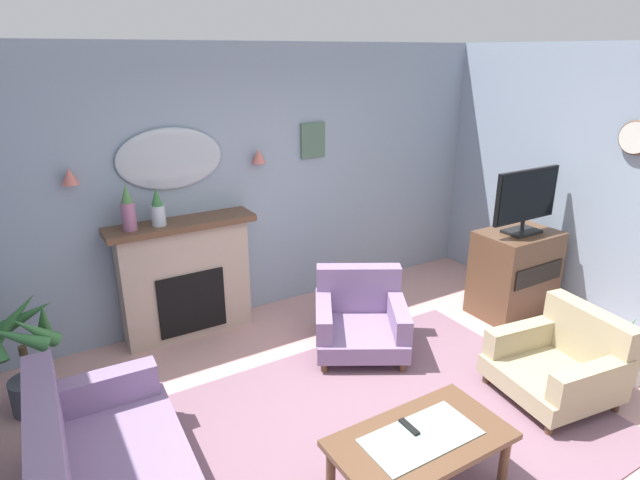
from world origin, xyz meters
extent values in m
cube|color=#C6938E|center=(0.00, 0.00, -0.05)|extent=(6.62, 5.96, 0.10)
cube|color=#8C9EB2|center=(0.00, 2.53, 1.36)|extent=(6.62, 0.10, 2.72)
cube|color=#7F5B6B|center=(0.00, 0.20, 0.01)|extent=(3.20, 2.40, 0.01)
cube|color=tan|center=(-0.79, 2.32, 0.55)|extent=(1.20, 0.28, 1.10)
cube|color=black|center=(-0.79, 2.22, 0.38)|extent=(0.64, 0.12, 0.60)
cube|color=brown|center=(-0.79, 2.30, 1.13)|extent=(1.36, 0.36, 0.06)
cylinder|color=#9E6084|center=(-1.24, 2.28, 1.28)|extent=(0.12, 0.12, 0.25)
cone|color=#4C8447|center=(-1.24, 2.28, 1.49)|extent=(0.10, 0.10, 0.16)
cylinder|color=silver|center=(-0.99, 2.28, 1.25)|extent=(0.13, 0.13, 0.18)
cone|color=#38753D|center=(-0.99, 2.28, 1.42)|extent=(0.10, 0.10, 0.16)
ellipsoid|color=#B2BCC6|center=(-0.79, 2.45, 1.71)|extent=(0.96, 0.06, 0.56)
cone|color=#D17066|center=(-1.64, 2.40, 1.66)|extent=(0.14, 0.14, 0.14)
cone|color=#D17066|center=(0.06, 2.40, 1.66)|extent=(0.14, 0.14, 0.14)
cylinder|color=silver|center=(2.77, 0.30, 1.90)|extent=(0.04, 0.28, 0.28)
torus|color=brown|center=(2.77, 0.30, 1.90)|extent=(0.03, 0.31, 0.31)
cube|color=#4C6B56|center=(0.71, 2.46, 1.75)|extent=(0.28, 0.03, 0.36)
cube|color=brown|center=(-0.22, -0.39, 0.42)|extent=(1.10, 0.60, 0.04)
cube|color=#8C9E99|center=(-0.22, -0.39, 0.44)|extent=(0.72, 0.36, 0.01)
cylinder|color=brown|center=(0.27, -0.63, 0.20)|extent=(0.06, 0.06, 0.40)
cylinder|color=brown|center=(-0.71, -0.15, 0.20)|extent=(0.06, 0.06, 0.40)
cylinder|color=brown|center=(0.27, -0.15, 0.20)|extent=(0.06, 0.06, 0.40)
cube|color=black|center=(-0.23, -0.30, 0.45)|extent=(0.04, 0.16, 0.02)
cube|color=gray|center=(-2.16, 0.39, 0.52)|extent=(0.25, 1.71, 0.48)
cube|color=gray|center=(-1.78, 1.16, 0.40)|extent=(0.76, 0.19, 0.24)
cylinder|color=brown|center=(-1.44, 1.13, 0.05)|extent=(0.07, 0.07, 0.10)
cylinder|color=brown|center=(-2.12, 1.16, 0.05)|extent=(0.07, 0.07, 0.10)
cube|color=gray|center=(0.45, 1.16, 0.18)|extent=(1.09, 1.09, 0.16)
cube|color=gray|center=(0.62, 1.46, 0.48)|extent=(0.77, 0.54, 0.45)
cube|color=gray|center=(0.15, 1.34, 0.37)|extent=(0.49, 0.69, 0.22)
cube|color=gray|center=(0.74, 0.99, 0.37)|extent=(0.49, 0.69, 0.22)
cylinder|color=brown|center=(-0.02, 1.04, 0.05)|extent=(0.06, 0.06, 0.10)
cylinder|color=brown|center=(0.57, 0.70, 0.05)|extent=(0.06, 0.06, 0.10)
cylinder|color=brown|center=(0.32, 1.63, 0.05)|extent=(0.06, 0.06, 0.10)
cylinder|color=brown|center=(0.91, 1.28, 0.05)|extent=(0.06, 0.06, 0.10)
cube|color=tan|center=(1.35, -0.18, 0.18)|extent=(0.90, 0.90, 0.16)
cube|color=tan|center=(1.69, -0.23, 0.48)|extent=(0.27, 0.81, 0.45)
cube|color=tan|center=(1.40, 0.16, 0.37)|extent=(0.73, 0.24, 0.22)
cube|color=tan|center=(1.30, -0.52, 0.37)|extent=(0.73, 0.24, 0.22)
cylinder|color=brown|center=(1.06, 0.20, 0.05)|extent=(0.06, 0.06, 0.10)
cylinder|color=brown|center=(0.97, -0.47, 0.05)|extent=(0.06, 0.06, 0.10)
cylinder|color=brown|center=(1.73, 0.11, 0.05)|extent=(0.06, 0.06, 0.10)
cylinder|color=brown|center=(1.64, -0.56, 0.05)|extent=(0.06, 0.06, 0.10)
cube|color=brown|center=(2.26, 0.98, 0.45)|extent=(0.80, 0.56, 0.90)
cube|color=black|center=(2.26, 0.69, 0.54)|extent=(0.68, 0.02, 0.20)
cube|color=black|center=(2.26, 0.96, 0.92)|extent=(0.36, 0.24, 0.03)
cylinder|color=black|center=(2.26, 0.96, 0.98)|extent=(0.04, 0.04, 0.10)
cube|color=black|center=(2.26, 0.96, 1.29)|extent=(0.84, 0.04, 0.52)
cube|color=black|center=(2.26, 0.93, 1.29)|extent=(0.80, 0.01, 0.48)
cylinder|color=#474C56|center=(-2.21, 1.78, 0.13)|extent=(0.31, 0.31, 0.27)
cylinder|color=brown|center=(-2.21, 1.78, 0.41)|extent=(0.06, 0.06, 0.29)
cone|color=#38753D|center=(-2.04, 1.79, 0.73)|extent=(0.14, 0.35, 0.42)
cone|color=#38753D|center=(-2.13, 1.93, 0.73)|extent=(0.44, 0.31, 0.31)
cone|color=#38753D|center=(-2.22, 1.95, 0.73)|extent=(0.40, 0.14, 0.38)
cone|color=#38753D|center=(-2.23, 1.61, 0.73)|extent=(0.44, 0.16, 0.32)
cone|color=#38753D|center=(-2.10, 1.64, 0.73)|extent=(0.37, 0.32, 0.39)
cylinder|color=silver|center=(2.11, -0.40, 0.08)|extent=(0.18, 0.18, 0.16)
cylinder|color=brown|center=(2.11, -0.40, 0.25)|extent=(0.03, 0.03, 0.17)
cone|color=#38753D|center=(2.12, -0.30, 0.43)|extent=(0.22, 0.10, 0.24)
cone|color=#38753D|center=(2.02, -0.35, 0.43)|extent=(0.17, 0.26, 0.19)
cone|color=#38753D|center=(2.03, -0.46, 0.43)|extent=(0.19, 0.23, 0.23)
camera|label=1|loc=(-2.07, -2.28, 2.63)|focal=29.49mm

